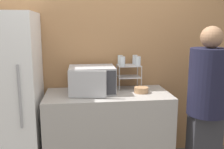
# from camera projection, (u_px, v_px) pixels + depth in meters

# --- Properties ---
(wall_back) EXTENTS (8.00, 0.06, 2.60)m
(wall_back) POSITION_uv_depth(u_px,v_px,m) (104.00, 57.00, 3.16)
(wall_back) COLOR #9E7047
(wall_back) RESTS_ON ground_plane
(counter) EXTENTS (1.42, 0.67, 0.93)m
(counter) POSITION_uv_depth(u_px,v_px,m) (108.00, 131.00, 2.95)
(counter) COLOR #9E9993
(counter) RESTS_ON ground_plane
(microwave) EXTENTS (0.52, 0.48, 0.30)m
(microwave) POSITION_uv_depth(u_px,v_px,m) (92.00, 80.00, 2.87)
(microwave) COLOR #ADADB2
(microwave) RESTS_ON counter
(dish_rack) EXTENTS (0.28, 0.23, 0.29)m
(dish_rack) POSITION_uv_depth(u_px,v_px,m) (129.00, 72.00, 3.05)
(dish_rack) COLOR #B2B2B7
(dish_rack) RESTS_ON counter
(glass_front_left) EXTENTS (0.06, 0.06, 0.11)m
(glass_front_left) POSITION_uv_depth(u_px,v_px,m) (122.00, 61.00, 2.94)
(glass_front_left) COLOR silver
(glass_front_left) RESTS_ON dish_rack
(glass_back_right) EXTENTS (0.06, 0.06, 0.11)m
(glass_back_right) POSITION_uv_depth(u_px,v_px,m) (135.00, 59.00, 3.10)
(glass_back_right) COLOR silver
(glass_back_right) RESTS_ON dish_rack
(glass_front_right) EXTENTS (0.06, 0.06, 0.11)m
(glass_front_right) POSITION_uv_depth(u_px,v_px,m) (138.00, 61.00, 2.97)
(glass_front_right) COLOR silver
(glass_front_right) RESTS_ON dish_rack
(glass_back_left) EXTENTS (0.06, 0.06, 0.11)m
(glass_back_left) POSITION_uv_depth(u_px,v_px,m) (120.00, 60.00, 3.07)
(glass_back_left) COLOR silver
(glass_back_left) RESTS_ON dish_rack
(bowl) EXTENTS (0.16, 0.16, 0.07)m
(bowl) POSITION_uv_depth(u_px,v_px,m) (141.00, 90.00, 2.88)
(bowl) COLOR #AD7F56
(bowl) RESTS_ON counter
(person) EXTENTS (0.41, 0.41, 1.69)m
(person) POSITION_uv_depth(u_px,v_px,m) (207.00, 98.00, 2.66)
(person) COLOR #2D2D33
(person) RESTS_ON ground_plane
(refrigerator) EXTENTS (0.68, 0.66, 1.83)m
(refrigerator) POSITION_uv_depth(u_px,v_px,m) (8.00, 97.00, 2.74)
(refrigerator) COLOR white
(refrigerator) RESTS_ON ground_plane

